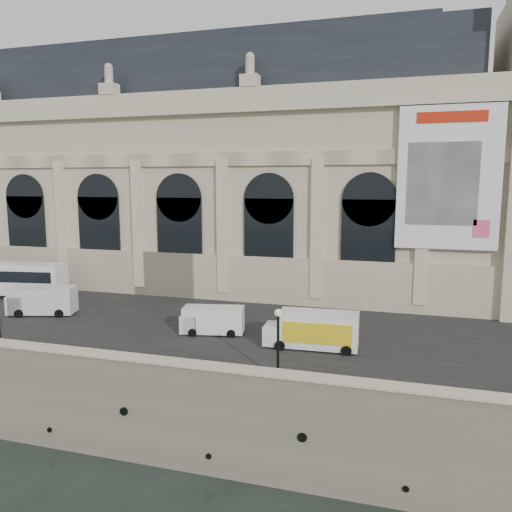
{
  "coord_description": "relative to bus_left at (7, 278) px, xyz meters",
  "views": [
    {
      "loc": [
        19.24,
        -27.4,
        18.59
      ],
      "look_at": [
        4.59,
        22.0,
        11.0
      ],
      "focal_mm": 35.0,
      "sensor_mm": 36.0,
      "label": 1
    }
  ],
  "objects": [
    {
      "name": "ground",
      "position": [
        22.46,
        -16.54,
        -8.16
      ],
      "size": [
        260.0,
        260.0,
        0.0
      ],
      "primitive_type": "plane",
      "color": "black",
      "rests_on": "ground"
    },
    {
      "name": "quay",
      "position": [
        22.46,
        18.46,
        -5.16
      ],
      "size": [
        160.0,
        70.0,
        6.0
      ],
      "primitive_type": "cube",
      "color": "gray",
      "rests_on": "ground"
    },
    {
      "name": "street",
      "position": [
        22.46,
        -2.54,
        -2.13
      ],
      "size": [
        160.0,
        24.0,
        0.06
      ],
      "primitive_type": "cube",
      "color": "#2D2D2D",
      "rests_on": "quay"
    },
    {
      "name": "parapet",
      "position": [
        22.46,
        -15.94,
        -1.54
      ],
      "size": [
        160.0,
        1.4,
        1.21
      ],
      "color": "gray",
      "rests_on": "quay"
    },
    {
      "name": "museum",
      "position": [
        16.48,
        14.32,
        11.57
      ],
      "size": [
        69.0,
        18.7,
        29.1
      ],
      "color": "beige",
      "rests_on": "quay"
    },
    {
      "name": "bus_left",
      "position": [
        0.0,
        0.0,
        0.0
      ],
      "size": [
        13.31,
        4.71,
        3.85
      ],
      "color": "white",
      "rests_on": "quay"
    },
    {
      "name": "van_b",
      "position": [
        26.46,
        -6.21,
        -0.97
      ],
      "size": [
        5.5,
        2.97,
        2.32
      ],
      "color": "white",
      "rests_on": "quay"
    },
    {
      "name": "van_c",
      "position": [
        8.52,
        -5.16,
        -0.76
      ],
      "size": [
        6.53,
        3.98,
        2.73
      ],
      "color": "silver",
      "rests_on": "quay"
    },
    {
      "name": "box_truck",
      "position": [
        35.43,
        -7.43,
        -0.71
      ],
      "size": [
        7.24,
        2.83,
        2.88
      ],
      "color": "white",
      "rests_on": "quay"
    },
    {
      "name": "lamp_right",
      "position": [
        34.36,
        -14.22,
        0.18
      ],
      "size": [
        0.48,
        0.48,
        4.7
      ],
      "color": "black",
      "rests_on": "quay"
    }
  ]
}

